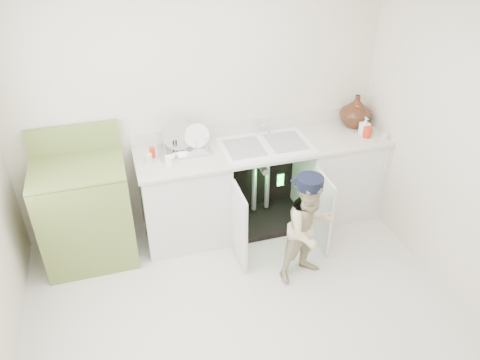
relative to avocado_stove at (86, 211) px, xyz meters
name	(u,v)px	position (x,y,z in m)	size (l,w,h in m)	color
ground	(247,320)	(1.15, -1.18, -0.50)	(3.50, 3.50, 0.00)	beige
room_shell	(248,193)	(1.15, -1.18, 0.75)	(6.00, 5.50, 1.26)	beige
counter_run	(267,182)	(1.73, 0.03, -0.03)	(2.44, 1.02, 1.23)	silver
avocado_stove	(86,211)	(0.00, 0.00, 0.00)	(0.79, 0.65, 1.22)	olive
repair_worker	(309,229)	(1.81, -0.82, 0.02)	(0.57, 0.75, 1.03)	#C5B28D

